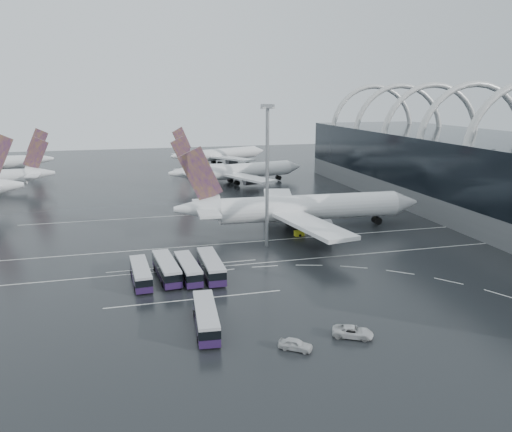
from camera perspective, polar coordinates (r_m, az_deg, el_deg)
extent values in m
plane|color=black|center=(100.35, 5.47, -4.54)|extent=(420.00, 420.00, 0.00)
cube|color=#56595B|center=(147.73, 25.88, 1.32)|extent=(42.00, 160.00, 6.00)
cube|color=black|center=(146.12, 26.29, 5.14)|extent=(42.00, 160.00, 14.00)
torus|color=silver|center=(149.18, 23.33, 7.54)|extent=(33.80, 1.80, 33.80)
torus|color=silver|center=(164.53, 19.28, 8.38)|extent=(33.80, 1.80, 33.80)
torus|color=silver|center=(180.58, 15.93, 9.05)|extent=(33.80, 1.80, 33.80)
torus|color=silver|center=(197.15, 13.12, 9.59)|extent=(33.80, 1.80, 33.80)
cube|color=white|center=(98.58, 5.87, -4.90)|extent=(120.00, 0.25, 0.01)
cube|color=white|center=(111.16, 3.36, -2.66)|extent=(120.00, 0.25, 0.01)
cube|color=white|center=(137.15, -0.25, 0.57)|extent=(120.00, 0.25, 0.01)
cube|color=white|center=(80.32, -6.97, -9.41)|extent=(28.00, 0.25, 0.01)
cube|color=white|center=(95.14, -8.30, -5.68)|extent=(28.00, 0.25, 0.01)
cylinder|color=white|center=(118.89, 6.15, 1.01)|extent=(43.34, 7.73, 5.99)
cone|color=white|center=(128.74, 16.63, 1.49)|extent=(6.44, 6.24, 5.99)
cone|color=white|center=(113.20, -6.79, 0.87)|extent=(10.56, 6.40, 5.99)
cube|color=#3D1762|center=(111.83, -6.37, 4.71)|extent=(9.97, 1.02, 12.70)
cube|color=white|center=(113.40, -5.75, 0.92)|extent=(5.40, 18.77, 0.52)
cube|color=white|center=(105.87, 6.22, -0.95)|extent=(11.47, 26.67, 0.83)
cube|color=white|center=(129.93, 2.62, 1.90)|extent=(13.39, 26.81, 0.83)
cylinder|color=slate|center=(110.64, 7.12, -1.32)|extent=(5.82, 3.74, 3.51)
cylinder|color=slate|center=(127.77, 4.37, 0.81)|extent=(5.82, 3.74, 3.51)
cube|color=black|center=(118.66, 4.21, -1.03)|extent=(12.65, 7.11, 2.27)
cylinder|color=white|center=(178.44, -1.52, 5.20)|extent=(36.87, 13.12, 5.27)
cone|color=white|center=(188.42, 4.27, 5.63)|extent=(6.46, 6.33, 5.27)
cone|color=white|center=(169.75, -8.51, 4.91)|extent=(10.01, 7.12, 5.27)
cube|color=#3D1762|center=(169.14, -8.30, 7.18)|extent=(8.65, 2.44, 11.16)
cube|color=white|center=(170.33, -7.93, 4.96)|extent=(7.55, 16.84, 0.45)
cube|color=white|center=(166.88, -0.95, 4.40)|extent=(15.22, 23.28, 0.73)
cube|color=white|center=(187.25, -4.04, 5.41)|extent=(6.59, 22.76, 0.73)
cylinder|color=slate|center=(171.16, -0.60, 4.09)|extent=(5.55, 4.10, 3.09)
cylinder|color=slate|center=(185.71, -2.87, 4.85)|extent=(5.55, 4.10, 3.09)
cube|color=black|center=(177.50, -2.57, 3.95)|extent=(11.90, 8.05, 2.00)
cylinder|color=white|center=(228.39, -3.77, 7.08)|extent=(34.25, 18.32, 5.21)
cone|color=white|center=(240.08, 0.27, 7.44)|extent=(6.99, 6.89, 5.21)
cone|color=white|center=(216.97, -8.63, 6.83)|extent=(10.31, 8.28, 5.21)
cube|color=#3D1762|center=(216.70, -8.49, 8.60)|extent=(8.19, 3.85, 11.05)
cube|color=white|center=(217.84, -8.22, 6.87)|extent=(9.99, 16.49, 0.45)
cube|color=white|center=(217.22, -2.90, 6.59)|extent=(17.98, 22.05, 0.72)
cube|color=white|center=(235.95, -6.03, 7.12)|extent=(10.37, 23.25, 0.72)
cylinder|color=slate|center=(221.52, -2.78, 6.32)|extent=(5.74, 4.73, 3.06)
cylinder|color=slate|center=(234.90, -5.05, 6.71)|extent=(5.74, 4.73, 3.06)
cube|color=black|center=(226.89, -4.51, 6.10)|extent=(12.17, 9.48, 1.98)
cone|color=white|center=(153.90, -27.06, 3.10)|extent=(11.54, 7.13, 6.48)
cone|color=white|center=(182.20, -23.38, 4.51)|extent=(9.03, 5.30, 5.21)
cube|color=#3D1762|center=(181.52, -23.87, 6.56)|extent=(8.66, 0.62, 11.04)
cube|color=white|center=(182.50, -23.94, 4.47)|extent=(4.20, 16.21, 0.45)
cone|color=white|center=(220.86, -23.29, 6.01)|extent=(9.24, 5.45, 5.31)
cube|color=#3D1762|center=(220.32, -23.69, 7.73)|extent=(8.83, 0.68, 11.26)
cube|color=white|center=(221.17, -23.76, 5.97)|extent=(4.37, 16.54, 0.46)
cube|color=black|center=(224.19, -26.74, 4.57)|extent=(11.07, 6.02, 2.01)
cube|color=#22133B|center=(88.32, -13.01, -6.88)|extent=(3.46, 12.42, 1.04)
cube|color=black|center=(87.94, -13.05, -6.19)|extent=(3.50, 12.18, 1.23)
cube|color=#BBBBC0|center=(87.66, -13.08, -5.68)|extent=(3.46, 12.42, 0.43)
cylinder|color=black|center=(84.91, -11.86, -7.95)|extent=(0.39, 0.96, 0.94)
cylinder|color=black|center=(84.72, -13.64, -8.11)|extent=(0.39, 0.96, 0.94)
cylinder|color=black|center=(92.23, -12.41, -6.19)|extent=(0.39, 0.96, 0.94)
cylinder|color=black|center=(92.06, -14.05, -6.33)|extent=(0.39, 0.96, 0.94)
cube|color=#22133B|center=(89.48, -10.17, -6.42)|extent=(4.18, 13.39, 1.11)
cube|color=black|center=(89.07, -10.20, -5.68)|extent=(4.21, 13.13, 1.32)
cube|color=#BBBBC0|center=(88.78, -10.23, -5.14)|extent=(4.18, 13.39, 0.46)
cylinder|color=black|center=(85.97, -8.72, -7.51)|extent=(0.45, 1.04, 1.01)
cylinder|color=black|center=(85.52, -10.59, -7.70)|extent=(0.45, 1.04, 1.01)
cylinder|color=black|center=(93.75, -9.77, -5.71)|extent=(0.45, 1.04, 1.01)
cylinder|color=black|center=(93.33, -11.48, -5.88)|extent=(0.45, 1.04, 1.01)
cube|color=#22133B|center=(89.01, -7.77, -6.46)|extent=(3.63, 12.67, 1.06)
cube|color=black|center=(88.62, -7.80, -5.76)|extent=(3.67, 12.43, 1.25)
cube|color=#BBBBC0|center=(88.34, -7.81, -5.25)|extent=(3.63, 12.67, 0.43)
cylinder|color=black|center=(85.72, -6.36, -7.51)|extent=(0.40, 0.98, 0.96)
cylinder|color=black|center=(85.25, -8.14, -7.69)|extent=(0.40, 0.98, 0.96)
cylinder|color=black|center=(93.08, -7.42, -5.78)|extent=(0.40, 0.98, 0.96)
cylinder|color=black|center=(92.65, -9.06, -5.94)|extent=(0.40, 0.98, 0.96)
cube|color=#22133B|center=(89.50, -5.17, -6.23)|extent=(3.08, 13.45, 1.14)
cube|color=black|center=(89.08, -5.18, -5.48)|extent=(3.14, 13.18, 1.34)
cube|color=#BBBBC0|center=(88.79, -5.20, -4.93)|extent=(3.08, 13.45, 0.46)
cylinder|color=black|center=(85.93, -3.70, -7.37)|extent=(0.37, 1.04, 1.03)
cylinder|color=black|center=(85.46, -5.61, -7.53)|extent=(0.37, 1.04, 1.03)
cylinder|color=black|center=(93.86, -4.75, -5.52)|extent=(0.37, 1.04, 1.03)
cylinder|color=black|center=(93.43, -6.49, -5.65)|extent=(0.37, 1.04, 1.03)
cube|color=#22133B|center=(70.59, -5.72, -12.03)|extent=(3.80, 12.79, 1.07)
cube|color=black|center=(70.09, -5.75, -11.17)|extent=(3.84, 12.55, 1.26)
cube|color=#BBBBC0|center=(69.73, -5.76, -10.54)|extent=(3.80, 12.79, 0.44)
cylinder|color=black|center=(67.27, -4.25, -13.74)|extent=(0.42, 0.99, 0.97)
cylinder|color=black|center=(67.09, -6.62, -13.88)|extent=(0.42, 0.99, 0.97)
cylinder|color=black|center=(74.48, -4.91, -10.89)|extent=(0.42, 0.99, 0.97)
cylinder|color=black|center=(74.32, -7.02, -11.00)|extent=(0.42, 0.99, 0.97)
imported|color=silver|center=(69.30, 11.00, -12.86)|extent=(5.95, 4.68, 1.50)
imported|color=silver|center=(65.30, 4.53, -14.41)|extent=(4.54, 3.86, 1.47)
cylinder|color=gray|center=(102.65, 1.28, 4.22)|extent=(0.72, 0.72, 28.76)
cube|color=gray|center=(101.22, 1.33, 12.44)|extent=(2.26, 2.26, 0.82)
cube|color=silver|center=(101.23, 1.33, 12.27)|extent=(2.05, 2.05, 0.41)
cube|color=slate|center=(136.18, 9.11, 0.55)|extent=(2.23, 1.32, 1.21)
cube|color=yellow|center=(113.83, 4.96, -1.98)|extent=(2.18, 1.29, 1.19)
cube|color=yellow|center=(135.96, 6.94, 0.58)|extent=(2.01, 1.19, 1.10)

